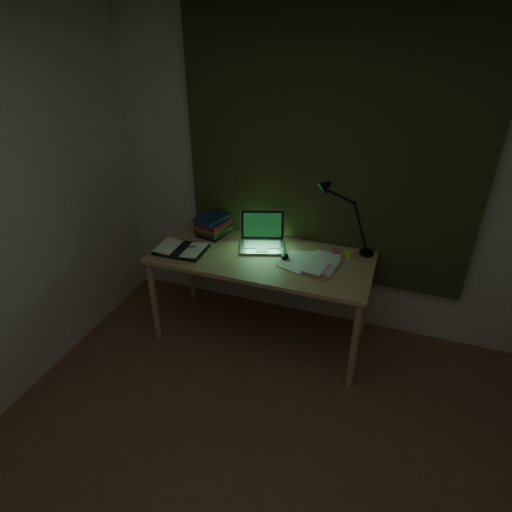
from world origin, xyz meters
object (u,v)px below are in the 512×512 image
(desk_lamp, at_px, (371,219))
(desk, at_px, (261,297))
(open_textbook, at_px, (181,249))
(laptop, at_px, (262,234))
(loose_papers, at_px, (309,265))
(book_stack, at_px, (213,225))

(desk_lamp, bearing_deg, desk, -162.38)
(open_textbook, bearing_deg, desk_lamp, 15.97)
(desk, height_order, laptop, laptop)
(open_textbook, xyz_separation_m, desk_lamp, (1.35, 0.42, 0.28))
(laptop, relative_size, loose_papers, 1.14)
(laptop, relative_size, book_stack, 1.55)
(laptop, height_order, book_stack, laptop)
(laptop, bearing_deg, desk_lamp, -5.53)
(desk, xyz_separation_m, book_stack, (-0.49, 0.22, 0.46))
(desk, height_order, open_textbook, open_textbook)
(desk, distance_m, book_stack, 0.71)
(laptop, xyz_separation_m, loose_papers, (0.41, -0.15, -0.12))
(loose_papers, bearing_deg, laptop, 159.54)
(desk_lamp, bearing_deg, book_stack, 179.79)
(book_stack, bearing_deg, laptop, -11.84)
(desk, relative_size, book_stack, 6.55)
(laptop, distance_m, loose_papers, 0.46)
(open_textbook, bearing_deg, laptop, 22.53)
(loose_papers, distance_m, desk_lamp, 0.57)
(desk, bearing_deg, open_textbook, -167.53)
(open_textbook, relative_size, desk_lamp, 0.63)
(desk, xyz_separation_m, loose_papers, (0.38, -0.03, 0.39))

